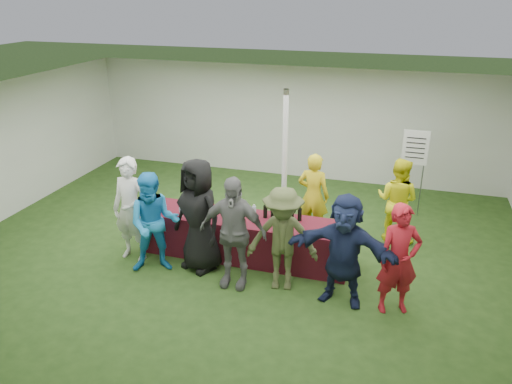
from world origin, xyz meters
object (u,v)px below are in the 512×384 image
(serving_table, at_px, (245,237))
(customer_4, at_px, (283,239))
(customer_6, at_px, (399,260))
(customer_3, at_px, (233,232))
(customer_1, at_px, (154,223))
(customer_2, at_px, (199,215))
(customer_0, at_px, (131,210))
(staff_pourer, at_px, (313,196))
(dump_bucket, at_px, (339,231))
(staff_back, at_px, (397,200))
(customer_5, at_px, (344,250))
(wine_list_sign, at_px, (415,154))

(serving_table, relative_size, customer_4, 2.14)
(customer_6, bearing_deg, customer_3, 158.71)
(customer_1, relative_size, customer_4, 1.02)
(customer_1, bearing_deg, customer_4, -19.73)
(customer_2, height_order, customer_6, customer_2)
(customer_0, bearing_deg, serving_table, 20.78)
(customer_6, bearing_deg, customer_1, 157.91)
(customer_3, bearing_deg, staff_pourer, 65.12)
(dump_bucket, bearing_deg, customer_6, -33.93)
(staff_pourer, distance_m, customer_4, 1.87)
(serving_table, bearing_deg, dump_bucket, -7.64)
(staff_back, distance_m, customer_5, 2.36)
(serving_table, xyz_separation_m, customer_1, (-1.27, -0.84, 0.48))
(customer_2, bearing_deg, serving_table, 65.71)
(customer_2, xyz_separation_m, customer_4, (1.46, -0.19, -0.12))
(serving_table, relative_size, customer_0, 1.97)
(customer_0, height_order, customer_6, customer_0)
(serving_table, xyz_separation_m, wine_list_sign, (2.69, 2.66, 0.94))
(serving_table, xyz_separation_m, staff_pourer, (0.96, 1.13, 0.45))
(customer_0, bearing_deg, customer_3, -5.43)
(wine_list_sign, relative_size, customer_3, 0.99)
(staff_back, bearing_deg, customer_6, 112.06)
(staff_back, bearing_deg, staff_pourer, 30.26)
(customer_6, bearing_deg, staff_pourer, 107.19)
(customer_0, xyz_separation_m, customer_1, (0.56, -0.25, -0.06))
(serving_table, distance_m, staff_back, 2.87)
(wine_list_sign, relative_size, customer_4, 1.07)
(staff_back, bearing_deg, customer_4, 72.60)
(serving_table, relative_size, customer_1, 2.10)
(serving_table, distance_m, customer_1, 1.59)
(customer_6, bearing_deg, dump_bucket, 124.11)
(dump_bucket, bearing_deg, customer_5, -76.25)
(staff_pourer, relative_size, customer_4, 0.97)
(dump_bucket, height_order, staff_pourer, staff_pourer)
(customer_6, bearing_deg, wine_list_sign, 66.09)
(customer_2, bearing_deg, customer_1, -133.06)
(dump_bucket, relative_size, customer_4, 0.16)
(staff_back, height_order, customer_3, customer_3)
(serving_table, distance_m, dump_bucket, 1.72)
(customer_1, xyz_separation_m, customer_2, (0.66, 0.29, 0.10))
(wine_list_sign, distance_m, customer_4, 3.90)
(wine_list_sign, height_order, customer_1, wine_list_sign)
(customer_0, bearing_deg, customer_4, -0.27)
(customer_3, bearing_deg, dump_bucket, 21.46)
(customer_1, bearing_deg, customer_2, 1.10)
(staff_pourer, bearing_deg, customer_0, 38.40)
(dump_bucket, height_order, customer_4, customer_4)
(customer_4, bearing_deg, staff_pourer, 77.07)
(wine_list_sign, xyz_separation_m, customer_2, (-3.29, -3.21, -0.36))
(customer_1, bearing_deg, staff_back, 8.95)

